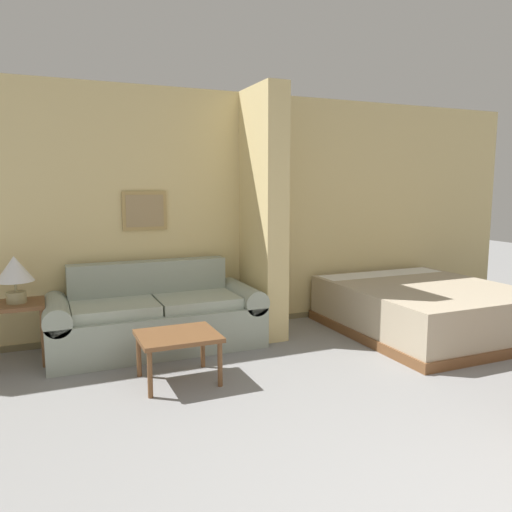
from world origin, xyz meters
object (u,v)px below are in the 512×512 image
coffee_table (178,340)px  table_lamp (15,272)px  couch (156,317)px  bed (423,308)px

coffee_table → table_lamp: 1.63m
coffee_table → table_lamp: table_lamp is taller
couch → table_lamp: (-1.23, 0.04, 0.54)m
table_lamp → bed: (4.03, -0.66, -0.57)m
couch → table_lamp: bearing=178.2°
couch → table_lamp: size_ratio=4.90×
coffee_table → table_lamp: (-1.21, 0.98, 0.49)m
table_lamp → bed: table_lamp is taller
couch → coffee_table: size_ratio=3.24×
couch → coffee_table: 0.94m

